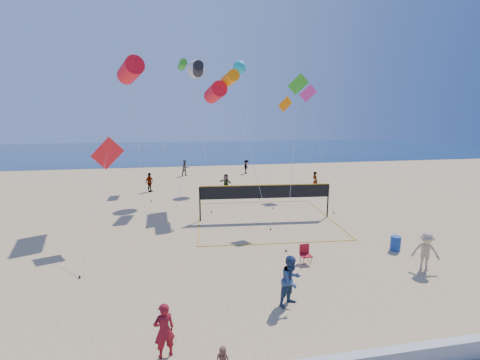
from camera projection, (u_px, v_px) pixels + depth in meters
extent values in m
plane|color=#D5B278|center=(263.00, 316.00, 11.39)|extent=(120.00, 120.00, 0.00)
cube|color=navy|center=(193.00, 150.00, 71.25)|extent=(140.00, 50.00, 0.03)
imported|color=maroon|center=(164.00, 330.00, 9.33)|extent=(0.72, 0.59, 1.71)
imported|color=brown|center=(223.00, 360.00, 8.01)|extent=(0.43, 0.37, 0.75)
imported|color=navy|center=(291.00, 281.00, 11.94)|extent=(1.18, 1.10, 1.94)
imported|color=tan|center=(426.00, 252.00, 14.70)|extent=(1.36, 1.18, 1.82)
imported|color=gray|center=(149.00, 182.00, 30.50)|extent=(0.99, 1.13, 1.83)
imported|color=gray|center=(226.00, 183.00, 30.84)|extent=(1.37, 1.50, 1.67)
imported|color=gray|center=(315.00, 181.00, 30.74)|extent=(0.57, 0.76, 1.92)
imported|color=gray|center=(185.00, 168.00, 38.87)|extent=(1.10, 0.96, 1.92)
imported|color=gray|center=(246.00, 167.00, 40.52)|extent=(1.14, 1.29, 1.73)
cube|color=#A2121C|center=(306.00, 256.00, 15.45)|extent=(0.53, 0.49, 0.05)
cube|color=#A2121C|center=(304.00, 249.00, 15.59)|extent=(0.50, 0.08, 0.50)
cylinder|color=black|center=(304.00, 261.00, 15.26)|extent=(0.04, 0.26, 0.65)
cylinder|color=black|center=(300.00, 258.00, 15.61)|extent=(0.04, 0.26, 0.65)
cylinder|color=black|center=(311.00, 260.00, 15.36)|extent=(0.04, 0.26, 0.65)
cylinder|color=black|center=(308.00, 257.00, 15.70)|extent=(0.04, 0.26, 0.65)
cylinder|color=navy|center=(395.00, 243.00, 17.02)|extent=(0.55, 0.55, 0.78)
cylinder|color=black|center=(200.00, 204.00, 21.72)|extent=(0.10, 0.10, 2.39)
cylinder|color=black|center=(328.00, 201.00, 22.61)|extent=(0.10, 0.10, 2.39)
cube|color=black|center=(265.00, 192.00, 22.02)|extent=(8.94, 0.75, 0.90)
cube|color=gold|center=(265.00, 185.00, 21.93)|extent=(8.95, 0.76, 0.06)
cube|color=gold|center=(279.00, 243.00, 18.01)|extent=(9.15, 0.80, 0.02)
cube|color=gold|center=(255.00, 202.00, 26.77)|extent=(9.15, 0.80, 0.02)
cylinder|color=red|center=(130.00, 70.00, 21.61)|extent=(2.22, 3.24, 1.63)
cylinder|color=silver|center=(138.00, 147.00, 21.06)|extent=(0.87, 3.29, 10.04)
cylinder|color=black|center=(147.00, 227.00, 20.51)|extent=(0.08, 0.08, 0.10)
cylinder|color=black|center=(198.00, 69.00, 26.30)|extent=(0.92, 2.06, 1.11)
cylinder|color=silver|center=(187.00, 139.00, 23.12)|extent=(2.29, 8.31, 10.84)
cylinder|color=black|center=(173.00, 231.00, 19.94)|extent=(0.08, 0.08, 0.10)
cylinder|color=orange|center=(230.00, 78.00, 24.37)|extent=(1.24, 2.24, 1.16)
cylinder|color=silver|center=(248.00, 147.00, 22.27)|extent=(1.55, 6.56, 9.85)
cylinder|color=black|center=(271.00, 229.00, 20.18)|extent=(0.08, 0.08, 0.10)
cube|color=red|center=(107.00, 153.00, 17.80)|extent=(1.89, 0.34, 1.88)
cylinder|color=silver|center=(95.00, 208.00, 15.94)|extent=(0.57, 4.73, 4.96)
cylinder|color=black|center=(80.00, 277.00, 14.09)|extent=(0.08, 0.08, 0.10)
cube|color=green|center=(298.00, 84.00, 21.56)|extent=(1.43, 0.27, 1.43)
cylinder|color=silver|center=(293.00, 157.00, 19.22)|extent=(2.67, 6.16, 9.13)
cylinder|color=black|center=(286.00, 251.00, 16.89)|extent=(0.08, 0.08, 0.10)
cube|color=#D73491|center=(308.00, 93.00, 29.62)|extent=(1.63, 0.42, 1.65)
cylinder|color=silver|center=(319.00, 146.00, 26.68)|extent=(0.79, 7.75, 9.14)
cylinder|color=black|center=(334.00, 213.00, 23.75)|extent=(0.08, 0.08, 0.10)
sphere|color=silver|center=(196.00, 69.00, 28.35)|extent=(1.89, 1.89, 1.55)
cylinder|color=silver|center=(203.00, 135.00, 26.10)|extent=(0.55, 6.97, 11.13)
cylinder|color=black|center=(212.00, 212.00, 23.85)|extent=(0.08, 0.08, 0.10)
sphere|color=#17B4B9|center=(239.00, 67.00, 32.60)|extent=(1.60, 1.60, 1.34)
cylinder|color=silver|center=(249.00, 128.00, 30.24)|extent=(0.46, 7.33, 11.95)
cylinder|color=black|center=(260.00, 199.00, 27.88)|extent=(0.08, 0.08, 0.10)
cylinder|color=green|center=(182.00, 65.00, 32.95)|extent=(1.00, 1.89, 0.99)
cylinder|color=silver|center=(169.00, 126.00, 30.02)|extent=(3.06, 7.94, 12.29)
cylinder|color=black|center=(152.00, 201.00, 27.09)|extent=(0.08, 0.08, 0.10)
cube|color=orange|center=(285.00, 104.00, 34.84)|extent=(1.74, 0.44, 1.76)
cylinder|color=silver|center=(276.00, 144.00, 34.06)|extent=(2.79, 2.76, 8.37)
cylinder|color=black|center=(266.00, 185.00, 33.28)|extent=(0.08, 0.08, 0.10)
cylinder|color=red|center=(215.00, 93.00, 25.75)|extent=(1.66, 3.12, 1.62)
cylinder|color=silver|center=(244.00, 149.00, 25.33)|extent=(4.02, 3.37, 8.90)
cylinder|color=black|center=(273.00, 208.00, 24.91)|extent=(0.08, 0.08, 0.10)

